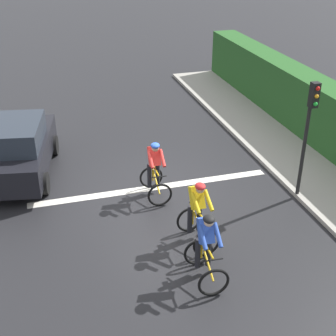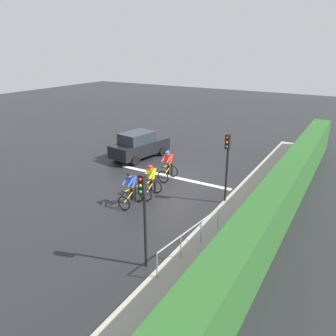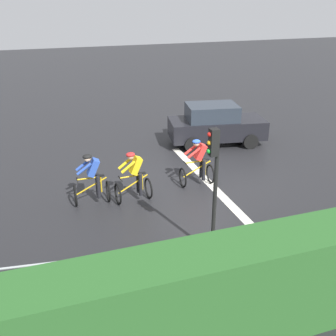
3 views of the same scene
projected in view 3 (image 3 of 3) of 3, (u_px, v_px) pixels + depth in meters
name	position (u px, v px, depth m)	size (l,w,h in m)	color
ground_plane	(203.00, 184.00, 13.81)	(80.00, 80.00, 0.00)	black
sidewalk_kerb	(211.00, 290.00, 8.78)	(2.80, 25.12, 0.12)	#9E998E
stone_wall_low	(230.00, 313.00, 7.94)	(0.44, 25.12, 0.42)	tan
hedge_wall	(240.00, 291.00, 7.34)	(1.10, 25.12, 2.08)	#265623
road_marking_stop_line	(209.00, 183.00, 13.87)	(7.00, 0.30, 0.01)	silver
cyclist_lead	(92.00, 180.00, 12.25)	(0.71, 1.10, 1.66)	black
cyclist_second	(134.00, 178.00, 12.40)	(0.75, 1.13, 1.66)	black
cyclist_mid	(198.00, 163.00, 13.44)	(0.70, 1.09, 1.66)	black
car_black	(216.00, 124.00, 17.18)	(2.41, 4.33, 1.76)	black
traffic_light_near_crossing	(214.00, 174.00, 9.23)	(0.20, 0.31, 3.34)	black
pedestrian_railing_kerbside	(27.00, 274.00, 8.15)	(0.53, 3.80, 1.03)	#999EA3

